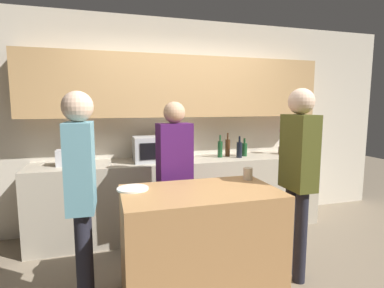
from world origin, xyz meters
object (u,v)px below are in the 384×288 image
at_px(plate_on_island, 133,189).
at_px(cup_0, 248,174).
at_px(bottle_2, 239,149).
at_px(person_left, 81,185).
at_px(toaster, 69,157).
at_px(bottle_0, 220,149).
at_px(bottle_1, 228,147).
at_px(person_center, 175,168).
at_px(potted_plant, 284,140).
at_px(person_right, 298,167).
at_px(bottle_3, 244,149).
at_px(microwave, 155,149).

distance_m(plate_on_island, cup_0, 1.07).
height_order(bottle_2, person_left, person_left).
bearing_deg(toaster, bottle_0, 0.36).
relative_size(bottle_1, person_left, 0.18).
relative_size(toaster, bottle_2, 0.93).
xyz_separation_m(toaster, person_center, (1.06, -0.69, -0.04)).
height_order(bottle_1, person_center, person_center).
height_order(potted_plant, bottle_0, potted_plant).
xyz_separation_m(toaster, bottle_1, (1.96, 0.06, 0.03)).
height_order(bottle_1, cup_0, bottle_1).
relative_size(potted_plant, cup_0, 3.55).
distance_m(person_left, person_right, 1.83).
distance_m(bottle_0, bottle_2, 0.25).
bearing_deg(person_right, bottle_3, -5.01).
xyz_separation_m(bottle_2, person_center, (-1.00, -0.61, -0.06)).
height_order(microwave, plate_on_island, microwave).
xyz_separation_m(plate_on_island, person_left, (-0.39, -0.14, 0.10)).
bearing_deg(bottle_2, person_left, -146.83).
bearing_deg(person_left, microwave, 151.45).
bearing_deg(microwave, bottle_0, 0.88).
relative_size(person_left, person_center, 1.04).
distance_m(cup_0, person_center, 0.73).
relative_size(microwave, person_center, 0.32).
bearing_deg(microwave, person_right, -51.02).
relative_size(plate_on_island, person_center, 0.16).
bearing_deg(person_right, microwave, 39.42).
height_order(toaster, plate_on_island, toaster).
distance_m(toaster, person_left, 1.30).
bearing_deg(bottle_1, toaster, -178.35).
bearing_deg(cup_0, person_left, -173.01).
height_order(bottle_3, person_right, person_right).
relative_size(potted_plant, bottle_0, 1.35).
height_order(toaster, person_left, person_left).
relative_size(bottle_3, person_center, 0.15).
relative_size(toaster, potted_plant, 0.66).
relative_size(cup_0, person_center, 0.07).
bearing_deg(cup_0, bottle_0, 81.63).
bearing_deg(person_center, cup_0, 138.96).
bearing_deg(bottle_1, potted_plant, -3.97).
relative_size(bottle_2, person_center, 0.17).
bearing_deg(microwave, cup_0, -58.10).
bearing_deg(bottle_2, bottle_1, 129.29).
bearing_deg(microwave, person_center, -83.11).
relative_size(potted_plant, person_left, 0.23).
bearing_deg(bottle_1, person_center, -140.13).
distance_m(microwave, bottle_2, 1.09).
height_order(microwave, person_center, person_center).
bearing_deg(bottle_3, toaster, -179.70).
height_order(bottle_1, person_right, person_right).
relative_size(bottle_2, plate_on_island, 1.08).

